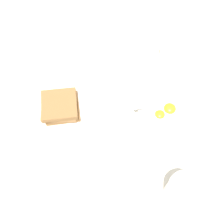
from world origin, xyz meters
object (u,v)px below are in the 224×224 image
egg_bowl (162,112)px  drinking_cup (183,191)px  toast_plate (62,112)px  congee_bowl (183,55)px  toast_sandwich (60,106)px  soup_spoon (114,165)px

egg_bowl → drinking_cup: drinking_cup is taller
toast_plate → drinking_cup: size_ratio=2.61×
congee_bowl → drinking_cup: size_ratio=1.71×
toast_sandwich → congee_bowl: size_ratio=0.94×
drinking_cup → egg_bowl: bearing=51.7°
toast_sandwich → soup_spoon: (-0.01, -0.21, -0.03)m
egg_bowl → congee_bowl: size_ratio=0.95×
egg_bowl → toast_plate: size_ratio=0.62×
toast_sandwich → congee_bowl: (0.39, -0.13, -0.02)m
toast_plate → drinking_cup: drinking_cup is taller
toast_sandwich → toast_plate: bearing=18.6°
toast_plate → congee_bowl: bearing=-18.5°
toast_plate → soup_spoon: soup_spoon is taller
toast_sandwich → drinking_cup: bearing=-82.3°
soup_spoon → drinking_cup: drinking_cup is taller
egg_bowl → soup_spoon: egg_bowl is taller
egg_bowl → soup_spoon: (-0.20, -0.00, -0.01)m
toast_plate → drinking_cup: 0.39m
toast_sandwich → drinking_cup: (0.05, -0.39, 0.00)m
toast_plate → drinking_cup: bearing=-82.6°
toast_plate → toast_sandwich: (-0.00, -0.00, 0.04)m
egg_bowl → soup_spoon: size_ratio=0.98×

